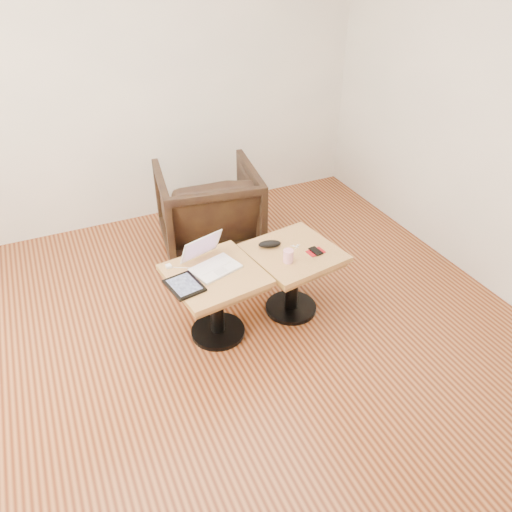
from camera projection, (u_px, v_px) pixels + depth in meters
name	position (u px, v px, depth m)	size (l,w,h in m)	color
room_shell	(220.00, 182.00, 2.66)	(4.52, 4.52, 2.71)	#4F210F
side_table_left	(216.00, 289.00, 3.42)	(0.67, 0.67, 0.54)	black
side_table_right	(293.00, 266.00, 3.65)	(0.68, 0.68, 0.54)	black
laptop	(211.00, 261.00, 3.39)	(0.38, 0.38, 0.21)	white
tablet	(184.00, 285.00, 3.22)	(0.24, 0.28, 0.02)	black
charging_adapter	(169.00, 266.00, 3.39)	(0.04, 0.04, 0.02)	white
glasses_case	(270.00, 244.00, 3.60)	(0.17, 0.07, 0.05)	black
striped_cup	(288.00, 256.00, 3.43)	(0.07, 0.07, 0.09)	#E85279
earbuds_tangle	(296.00, 246.00, 3.61)	(0.06, 0.04, 0.01)	white
phone_on_sleeve	(316.00, 251.00, 3.55)	(0.13, 0.11, 0.01)	#910804
armchair	(209.00, 209.00, 4.40)	(0.83, 0.86, 0.78)	black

